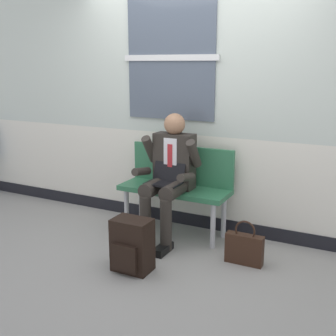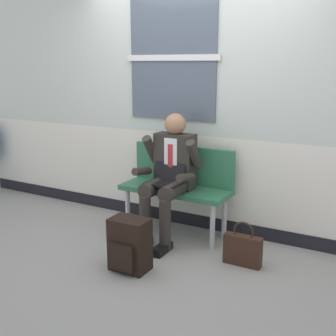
{
  "view_description": "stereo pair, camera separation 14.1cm",
  "coord_description": "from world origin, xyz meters",
  "px_view_note": "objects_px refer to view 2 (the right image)",
  "views": [
    {
      "loc": [
        1.76,
        -3.48,
        1.72
      ],
      "look_at": [
        -0.03,
        0.03,
        0.75
      ],
      "focal_mm": 45.42,
      "sensor_mm": 36.0,
      "label": 1
    },
    {
      "loc": [
        1.89,
        -3.41,
        1.72
      ],
      "look_at": [
        -0.03,
        0.03,
        0.75
      ],
      "focal_mm": 45.42,
      "sensor_mm": 36.0,
      "label": 2
    }
  ],
  "objects_px": {
    "backpack": "(129,245)",
    "bench_with_person": "(178,182)",
    "person_seated": "(169,174)",
    "handbag": "(243,249)"
  },
  "relations": [
    {
      "from": "person_seated",
      "to": "handbag",
      "type": "xyz_separation_m",
      "value": [
        0.85,
        -0.2,
        -0.53
      ]
    },
    {
      "from": "person_seated",
      "to": "handbag",
      "type": "height_order",
      "value": "person_seated"
    },
    {
      "from": "backpack",
      "to": "handbag",
      "type": "xyz_separation_m",
      "value": [
        0.81,
        0.55,
        -0.08
      ]
    },
    {
      "from": "backpack",
      "to": "handbag",
      "type": "relative_size",
      "value": 1.14
    },
    {
      "from": "bench_with_person",
      "to": "person_seated",
      "type": "xyz_separation_m",
      "value": [
        0.0,
        -0.2,
        0.13
      ]
    },
    {
      "from": "backpack",
      "to": "bench_with_person",
      "type": "bearing_deg",
      "value": 92.21
    },
    {
      "from": "person_seated",
      "to": "backpack",
      "type": "relative_size",
      "value": 2.73
    },
    {
      "from": "person_seated",
      "to": "backpack",
      "type": "height_order",
      "value": "person_seated"
    },
    {
      "from": "bench_with_person",
      "to": "person_seated",
      "type": "relative_size",
      "value": 0.9
    },
    {
      "from": "bench_with_person",
      "to": "backpack",
      "type": "height_order",
      "value": "bench_with_person"
    }
  ]
}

